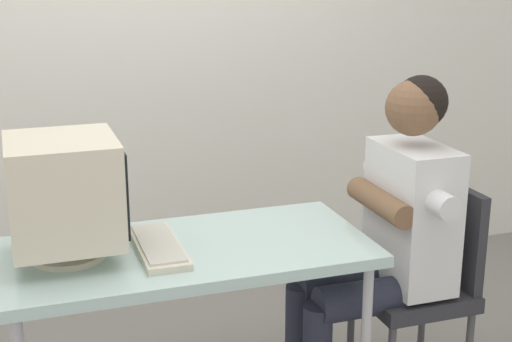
{
  "coord_description": "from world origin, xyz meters",
  "views": [
    {
      "loc": [
        -0.54,
        -2.34,
        1.7
      ],
      "look_at": [
        0.25,
        0.0,
        0.98
      ],
      "focal_mm": 52.03,
      "sensor_mm": 36.0,
      "label": 1
    }
  ],
  "objects": [
    {
      "name": "keyboard",
      "position": [
        -0.1,
        0.0,
        0.75
      ],
      "size": [
        0.15,
        0.42,
        0.03
      ],
      "color": "beige",
      "rests_on": "desk"
    },
    {
      "name": "desk",
      "position": [
        0.0,
        0.0,
        0.68
      ],
      "size": [
        1.28,
        0.62,
        0.73
      ],
      "color": "#B7B7BC",
      "rests_on": "ground_plane"
    },
    {
      "name": "crt_monitor",
      "position": [
        -0.39,
        0.03,
        0.97
      ],
      "size": [
        0.36,
        0.38,
        0.41
      ],
      "color": "beige",
      "rests_on": "desk"
    },
    {
      "name": "office_chair",
      "position": [
        0.97,
        0.0,
        0.48
      ],
      "size": [
        0.4,
        0.4,
        0.85
      ],
      "color": "#4C4C51",
      "rests_on": "ground_plane"
    },
    {
      "name": "person_seated",
      "position": [
        0.78,
        0.0,
        0.7
      ],
      "size": [
        0.71,
        0.58,
        1.29
      ],
      "color": "silver",
      "rests_on": "ground_plane"
    }
  ]
}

